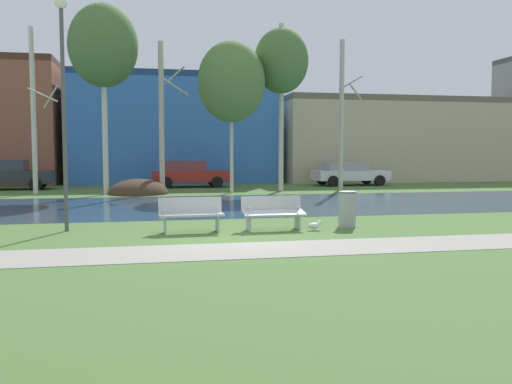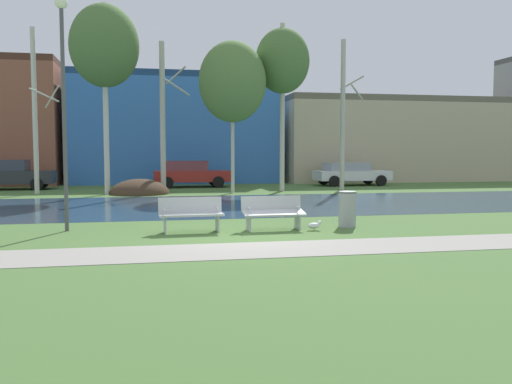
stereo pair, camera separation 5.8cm
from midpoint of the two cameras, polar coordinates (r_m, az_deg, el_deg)
name	(u,v)px [view 1 (the left image)]	position (r m, az deg, el deg)	size (l,w,h in m)	color
ground_plane	(199,200)	(22.61, -6.06, -0.88)	(120.00, 120.00, 0.00)	#476B33
paved_path_strip	(254,250)	(11.18, -0.39, -6.11)	(60.00, 1.82, 0.01)	gray
river_band	(205,205)	(20.53, -5.51, -1.38)	(80.00, 8.64, 0.01)	#2D475B
soil_mound	(139,194)	(26.56, -12.30, -0.19)	(2.83, 3.05, 1.44)	#423021
bench_left	(191,214)	(13.66, -6.96, -2.27)	(1.62, 0.62, 0.87)	#B2B5B7
bench_right	(273,212)	(13.98, 1.67, -2.09)	(1.62, 0.62, 0.87)	#B2B5B7
trash_bin	(347,208)	(14.74, 9.45, -1.71)	(0.49, 0.49, 0.96)	#999B9E
seagull	(315,225)	(14.02, 6.07, -3.49)	(0.41, 0.15, 0.25)	white
streetlamp	(63,77)	(14.62, -19.75, 11.27)	(0.32, 0.32, 5.86)	#4C4C51
birch_far_left	(34,110)	(27.97, -22.37, 7.94)	(1.28, 2.26, 7.86)	beige
birch_left	(103,46)	(26.92, -15.83, 14.52)	(3.19, 3.19, 8.87)	beige
birch_center_left	(162,116)	(27.28, -9.89, 7.93)	(1.47, 2.48, 7.38)	#BCB7A8
birch_center	(231,82)	(26.77, -2.67, 11.48)	(3.26, 3.26, 7.35)	beige
birch_center_right	(281,62)	(28.17, 2.62, 13.51)	(2.73, 2.73, 8.46)	beige
birch_right	(342,114)	(29.08, 8.98, 8.10)	(1.25, 2.22, 7.84)	#BCB7A8
parked_van_nearest_dark	(7,174)	(31.66, -24.79, 1.72)	(4.47, 2.08, 1.59)	#282B30
parked_sedan_second_red	(189,173)	(31.06, -7.15, 1.97)	(4.28, 2.06, 1.51)	maroon
parked_hatch_third_white	(349,173)	(32.86, 9.69, 1.96)	(4.44, 2.13, 1.36)	silver
building_blue_store	(173,130)	(37.00, -8.79, 6.50)	(12.97, 6.81, 6.99)	#3870C6
building_beige_block	(395,140)	(40.45, 14.33, 5.30)	(17.28, 7.63, 5.68)	#BCAD8E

